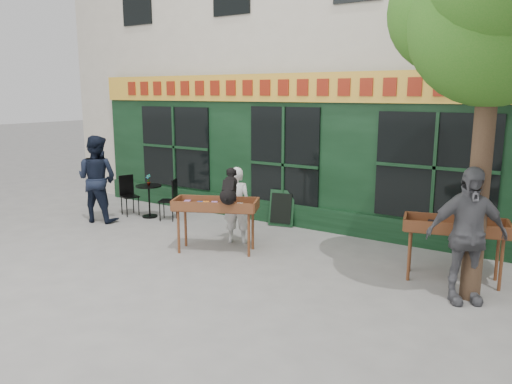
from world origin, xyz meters
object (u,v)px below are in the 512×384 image
(bistro_table, at_px, (149,195))
(woman, at_px, (237,205))
(book_cart_center, at_px, (216,208))
(man_right, at_px, (467,235))
(man_left, at_px, (97,179))
(book_cart_right, at_px, (455,230))
(dog, at_px, (229,185))

(bistro_table, bearing_deg, woman, -10.03)
(book_cart_center, relative_size, man_right, 0.84)
(woman, bearing_deg, man_left, -18.80)
(book_cart_center, distance_m, man_left, 3.63)
(book_cart_right, bearing_deg, man_left, 169.95)
(dog, distance_m, book_cart_right, 3.78)
(woman, distance_m, book_cart_right, 3.99)
(book_cart_right, distance_m, man_left, 7.63)
(woman, distance_m, man_right, 4.32)
(woman, xyz_separation_m, book_cart_right, (3.99, 0.24, 0.07))
(book_cart_center, xyz_separation_m, man_right, (4.29, 0.14, 0.14))
(dog, relative_size, man_left, 0.31)
(book_cart_center, bearing_deg, dog, -32.99)
(book_cart_center, bearing_deg, book_cart_right, -12.29)
(man_left, bearing_deg, book_cart_right, 168.28)
(woman, height_order, man_right, man_right)
(book_cart_right, bearing_deg, woman, 168.69)
(man_right, bearing_deg, woman, 138.46)
(dog, distance_m, man_left, 3.99)
(book_cart_right, xyz_separation_m, bistro_table, (-6.90, 0.28, -0.28))
(dog, bearing_deg, book_cart_right, -10.39)
(dog, bearing_deg, book_cart_center, 147.01)
(book_cart_center, height_order, dog, dog)
(man_right, xyz_separation_m, man_left, (-7.90, 0.13, 0.02))
(dog, bearing_deg, woman, 91.70)
(woman, height_order, bistro_table, woman)
(man_left, bearing_deg, dog, 159.05)
(book_cart_center, xyz_separation_m, man_left, (-3.62, 0.27, 0.16))
(dog, distance_m, man_right, 3.95)
(woman, distance_m, man_left, 3.64)
(book_cart_center, height_order, man_left, man_left)
(book_cart_center, relative_size, man_left, 0.83)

